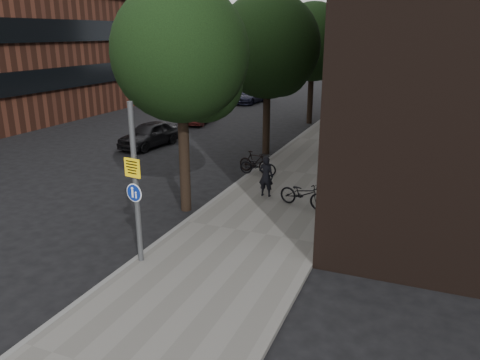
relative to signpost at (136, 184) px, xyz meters
The scene contains 15 objects.
ground 2.93m from the signpost, 15.64° to the right, with size 120.00×120.00×0.00m, color black.
sidewalk 9.96m from the signpost, 77.82° to the left, with size 4.50×60.00×0.12m, color slate.
curb_edge 9.75m from the signpost, 91.21° to the left, with size 0.15×60.00×0.13m, color slate.
street_tree_near 5.08m from the signpost, 100.00° to the left, with size 4.40×4.40×7.50m.
street_tree_mid 12.98m from the signpost, 93.30° to the left, with size 5.00×5.00×7.80m.
street_tree_far 21.84m from the signpost, 91.93° to the left, with size 5.00×5.00×7.80m.
signpost is the anchor object (origin of this frame).
pedestrian 6.42m from the signpost, 77.10° to the left, with size 0.55×0.36×1.50m, color black.
parked_bike_facade_near 6.49m from the signpost, 61.82° to the left, with size 0.62×1.78×0.94m, color black.
parked_bike_facade_far 10.85m from the signpost, 69.27° to the left, with size 0.51×1.82×1.09m, color black.
parked_bike_curb_near 8.69m from the signpost, 88.52° to the left, with size 0.56×1.60×0.84m, color black.
parked_bike_curb_far 8.92m from the signpost, 90.00° to the left, with size 0.44×1.57×0.94m, color black.
parked_car_near 13.74m from the signpost, 121.47° to the left, with size 1.59×3.94×1.34m, color black.
parked_car_mid 20.09m from the signpost, 112.33° to the left, with size 1.16×3.34×1.10m, color #581B19.
parked_car_far 29.86m from the signpost, 105.26° to the left, with size 1.71×4.21×1.22m, color #1A1C2F.
Camera 1 is at (4.88, -8.92, 5.94)m, focal length 35.00 mm.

